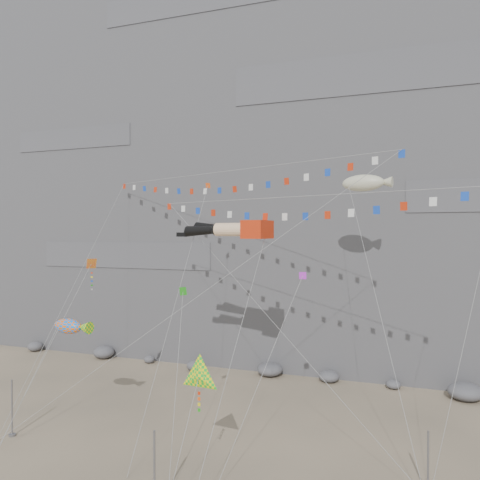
# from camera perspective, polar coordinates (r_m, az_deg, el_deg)

# --- Properties ---
(ground) EXTENTS (120.00, 120.00, 0.00)m
(ground) POSITION_cam_1_polar(r_m,az_deg,el_deg) (34.74, -4.68, -23.99)
(ground) COLOR tan
(ground) RESTS_ON ground
(cliff) EXTENTS (80.00, 28.00, 50.00)m
(cliff) POSITION_cam_1_polar(r_m,az_deg,el_deg) (62.97, 7.43, 10.39)
(cliff) COLOR slate
(cliff) RESTS_ON ground
(talus_boulders) EXTENTS (60.00, 3.00, 1.20)m
(talus_boulders) POSITION_cam_1_polar(r_m,az_deg,el_deg) (49.57, 3.65, -15.53)
(talus_boulders) COLOR slate
(talus_boulders) RESTS_ON ground
(anchor_pole_left) EXTENTS (0.12, 0.12, 4.07)m
(anchor_pole_left) POSITION_cam_1_polar(r_m,az_deg,el_deg) (39.20, -26.04, -17.91)
(anchor_pole_left) COLOR gray
(anchor_pole_left) RESTS_ON ground
(anchor_pole_center) EXTENTS (0.12, 0.12, 4.31)m
(anchor_pole_center) POSITION_cam_1_polar(r_m,az_deg,el_deg) (27.55, -10.39, -26.02)
(anchor_pole_center) COLOR gray
(anchor_pole_center) RESTS_ON ground
(anchor_pole_right) EXTENTS (0.12, 0.12, 3.66)m
(anchor_pole_right) POSITION_cam_1_polar(r_m,az_deg,el_deg) (30.47, 21.94, -23.98)
(anchor_pole_right) COLOR gray
(anchor_pole_right) RESTS_ON ground
(legs_kite) EXTENTS (7.89, 15.49, 19.97)m
(legs_kite) POSITION_cam_1_polar(r_m,az_deg,el_deg) (36.14, -0.91, 1.26)
(legs_kite) COLOR red
(legs_kite) RESTS_ON ground
(flag_banner_upper) EXTENTS (29.64, 20.72, 27.30)m
(flag_banner_upper) POSITION_cam_1_polar(r_m,az_deg,el_deg) (42.20, -1.63, 8.36)
(flag_banner_upper) COLOR red
(flag_banner_upper) RESTS_ON ground
(flag_banner_lower) EXTENTS (25.33, 11.16, 20.57)m
(flag_banner_lower) POSITION_cam_1_polar(r_m,az_deg,el_deg) (34.84, 6.73, 5.24)
(flag_banner_lower) COLOR red
(flag_banner_lower) RESTS_ON ground
(harlequin_kite) EXTENTS (3.52, 7.52, 14.06)m
(harlequin_kite) POSITION_cam_1_polar(r_m,az_deg,el_deg) (38.81, -17.69, -2.84)
(harlequin_kite) COLOR red
(harlequin_kite) RESTS_ON ground
(fish_windsock) EXTENTS (3.80, 5.82, 9.15)m
(fish_windsock) POSITION_cam_1_polar(r_m,az_deg,el_deg) (38.18, -20.23, -9.84)
(fish_windsock) COLOR #FF670D
(fish_windsock) RESTS_ON ground
(delta_kite) EXTENTS (2.66, 4.59, 8.14)m
(delta_kite) POSITION_cam_1_polar(r_m,az_deg,el_deg) (28.43, -5.04, -16.27)
(delta_kite) COLOR #FEE90C
(delta_kite) RESTS_ON ground
(blimp_windsock) EXTENTS (6.76, 14.34, 23.31)m
(blimp_windsock) POSITION_cam_1_polar(r_m,az_deg,el_deg) (39.97, 14.76, 6.69)
(blimp_windsock) COLOR beige
(blimp_windsock) RESTS_ON ground
(small_kite_a) EXTENTS (1.29, 14.48, 23.31)m
(small_kite_a) POSITION_cam_1_polar(r_m,az_deg,el_deg) (40.69, -4.16, 5.82)
(small_kite_a) COLOR #F95314
(small_kite_a) RESTS_ON ground
(small_kite_b) EXTENTS (3.92, 8.65, 14.47)m
(small_kite_b) POSITION_cam_1_polar(r_m,az_deg,el_deg) (32.98, 7.51, -4.69)
(small_kite_b) COLOR #AF21C2
(small_kite_b) RESTS_ON ground
(small_kite_c) EXTENTS (3.02, 7.31, 12.62)m
(small_kite_c) POSITION_cam_1_polar(r_m,az_deg,el_deg) (32.93, -6.97, -6.43)
(small_kite_c) COLOR #219A17
(small_kite_c) RESTS_ON ground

